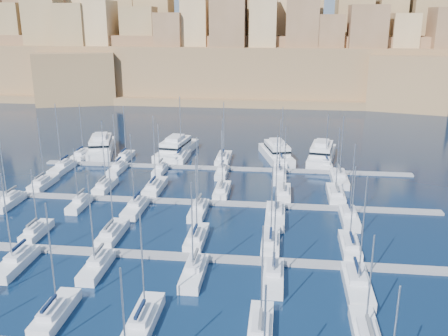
# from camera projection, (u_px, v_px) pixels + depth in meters

# --- Properties ---
(ground) EXTENTS (600.00, 600.00, 0.00)m
(ground) POSITION_uv_depth(u_px,v_px,m) (200.00, 225.00, 83.73)
(ground) COLOR black
(ground) RESTS_ON ground
(pontoon_mid_near) EXTENTS (84.00, 2.00, 0.40)m
(pontoon_mid_near) POSITION_uv_depth(u_px,v_px,m) (186.00, 257.00, 72.29)
(pontoon_mid_near) COLOR slate
(pontoon_mid_near) RESTS_ON ground
(pontoon_mid_far) EXTENTS (84.00, 2.00, 0.40)m
(pontoon_mid_far) POSITION_uv_depth(u_px,v_px,m) (209.00, 203.00, 93.17)
(pontoon_mid_far) COLOR slate
(pontoon_mid_far) RESTS_ON ground
(pontoon_far) EXTENTS (84.00, 2.00, 0.40)m
(pontoon_far) POSITION_uv_depth(u_px,v_px,m) (223.00, 168.00, 114.05)
(pontoon_far) COLOR slate
(pontoon_far) RESTS_ON ground
(sailboat_2) EXTENTS (2.70, 9.00, 14.43)m
(sailboat_2) POSITION_uv_depth(u_px,v_px,m) (55.00, 313.00, 57.75)
(sailboat_2) COLOR silver
(sailboat_2) RESTS_ON ground
(sailboat_3) EXTENTS (2.77, 9.24, 13.61)m
(sailboat_3) POSITION_uv_depth(u_px,v_px,m) (144.00, 318.00, 56.67)
(sailboat_3) COLOR silver
(sailboat_3) RESTS_ON ground
(sailboat_4) EXTENTS (2.66, 8.86, 13.02)m
(sailboat_4) POSITION_uv_depth(u_px,v_px,m) (261.00, 328.00, 54.98)
(sailboat_4) COLOR silver
(sailboat_4) RESTS_ON ground
(sailboat_5) EXTENTS (2.75, 9.16, 12.52)m
(sailboat_5) POSITION_uv_depth(u_px,v_px,m) (366.00, 335.00, 53.83)
(sailboat_5) COLOR silver
(sailboat_5) RESTS_ON ground
(sailboat_13) EXTENTS (2.33, 7.78, 11.26)m
(sailboat_13) POSITION_uv_depth(u_px,v_px,m) (36.00, 231.00, 79.55)
(sailboat_13) COLOR silver
(sailboat_13) RESTS_ON ground
(sailboat_14) EXTENTS (2.78, 9.28, 14.79)m
(sailboat_14) POSITION_uv_depth(u_px,v_px,m) (112.00, 233.00, 78.84)
(sailboat_14) COLOR silver
(sailboat_14) RESTS_ON ground
(sailboat_15) EXTENTS (2.71, 9.03, 14.03)m
(sailboat_15) POSITION_uv_depth(u_px,v_px,m) (196.00, 238.00, 77.19)
(sailboat_15) COLOR silver
(sailboat_15) RESTS_ON ground
(sailboat_16) EXTENTS (2.69, 8.96, 12.89)m
(sailboat_16) POSITION_uv_depth(u_px,v_px,m) (271.00, 242.00, 75.86)
(sailboat_16) COLOR silver
(sailboat_16) RESTS_ON ground
(sailboat_17) EXTENTS (2.67, 8.90, 13.31)m
(sailboat_17) POSITION_uv_depth(u_px,v_px,m) (350.00, 246.00, 74.49)
(sailboat_17) COLOR silver
(sailboat_17) RESTS_ON ground
(sailboat_19) EXTENTS (2.83, 9.43, 14.30)m
(sailboat_19) POSITION_uv_depth(u_px,v_px,m) (16.00, 263.00, 69.44)
(sailboat_19) COLOR silver
(sailboat_19) RESTS_ON ground
(sailboat_20) EXTENTS (2.60, 8.67, 14.37)m
(sailboat_20) POSITION_uv_depth(u_px,v_px,m) (97.00, 266.00, 68.48)
(sailboat_20) COLOR silver
(sailboat_20) RESTS_ON ground
(sailboat_21) EXTENTS (2.70, 9.01, 13.99)m
(sailboat_21) POSITION_uv_depth(u_px,v_px,m) (194.00, 273.00, 66.78)
(sailboat_21) COLOR silver
(sailboat_21) RESTS_ON ground
(sailboat_22) EXTENTS (2.66, 8.85, 12.99)m
(sailboat_22) POSITION_uv_depth(u_px,v_px,m) (273.00, 277.00, 65.65)
(sailboat_22) COLOR silver
(sailboat_22) RESTS_ON ground
(sailboat_23) EXTENTS (3.14, 10.46, 15.84)m
(sailboat_23) POSITION_uv_depth(u_px,v_px,m) (357.00, 285.00, 63.67)
(sailboat_23) COLOR silver
(sailboat_23) RESTS_ON ground
(sailboat_24) EXTENTS (2.76, 9.19, 14.50)m
(sailboat_24) POSITION_uv_depth(u_px,v_px,m) (43.00, 183.00, 102.21)
(sailboat_24) COLOR silver
(sailboat_24) RESTS_ON ground
(sailboat_25) EXTENTS (2.62, 8.73, 14.18)m
(sailboat_25) POSITION_uv_depth(u_px,v_px,m) (105.00, 186.00, 100.49)
(sailboat_25) COLOR silver
(sailboat_25) RESTS_ON ground
(sailboat_26) EXTENTS (3.00, 10.02, 15.46)m
(sailboat_26) POSITION_uv_depth(u_px,v_px,m) (155.00, 187.00, 99.93)
(sailboat_26) COLOR silver
(sailboat_26) RESTS_ON ground
(sailboat_27) EXTENTS (2.70, 9.00, 15.32)m
(sailboat_27) POSITION_uv_depth(u_px,v_px,m) (222.00, 191.00, 97.91)
(sailboat_27) COLOR silver
(sailboat_27) RESTS_ON ground
(sailboat_28) EXTENTS (2.68, 8.93, 14.09)m
(sailboat_28) POSITION_uv_depth(u_px,v_px,m) (284.00, 193.00, 96.51)
(sailboat_28) COLOR silver
(sailboat_28) RESTS_ON ground
(sailboat_29) EXTENTS (3.00, 10.01, 13.99)m
(sailboat_29) POSITION_uv_depth(u_px,v_px,m) (336.00, 194.00, 95.89)
(sailboat_29) COLOR silver
(sailboat_29) RESTS_ON ground
(sailboat_30) EXTENTS (2.59, 8.62, 13.84)m
(sailboat_30) POSITION_uv_depth(u_px,v_px,m) (9.00, 201.00, 92.23)
(sailboat_30) COLOR silver
(sailboat_30) RESTS_ON ground
(sailboat_31) EXTENTS (2.31, 7.69, 11.55)m
(sailboat_31) POSITION_uv_depth(u_px,v_px,m) (79.00, 204.00, 91.15)
(sailboat_31) COLOR silver
(sailboat_31) RESTS_ON ground
(sailboat_32) EXTENTS (2.82, 9.38, 14.77)m
(sailboat_32) POSITION_uv_depth(u_px,v_px,m) (135.00, 208.00, 89.13)
(sailboat_32) COLOR silver
(sailboat_32) RESTS_ON ground
(sailboat_33) EXTENTS (2.64, 8.79, 14.43)m
(sailboat_33) POSITION_uv_depth(u_px,v_px,m) (199.00, 210.00, 88.11)
(sailboat_33) COLOR silver
(sailboat_33) RESTS_ON ground
(sailboat_34) EXTENTS (3.24, 10.81, 15.45)m
(sailboat_34) POSITION_uv_depth(u_px,v_px,m) (275.00, 216.00, 85.63)
(sailboat_34) COLOR silver
(sailboat_34) RESTS_ON ground
(sailboat_35) EXTENTS (2.81, 9.35, 14.17)m
(sailboat_35) POSITION_uv_depth(u_px,v_px,m) (349.00, 218.00, 84.89)
(sailboat_35) COLOR silver
(sailboat_35) RESTS_ON ground
(sailboat_36) EXTENTS (2.70, 8.99, 13.53)m
(sailboat_36) POSITION_uv_depth(u_px,v_px,m) (82.00, 155.00, 123.05)
(sailboat_36) COLOR silver
(sailboat_36) RESTS_ON ground
(sailboat_37) EXTENTS (2.48, 8.28, 13.36)m
(sailboat_37) POSITION_uv_depth(u_px,v_px,m) (126.00, 157.00, 121.46)
(sailboat_37) COLOR silver
(sailboat_37) RESTS_ON ground
(sailboat_38) EXTENTS (3.13, 10.44, 15.81)m
(sailboat_38) POSITION_uv_depth(u_px,v_px,m) (181.00, 157.00, 120.93)
(sailboat_38) COLOR silver
(sailboat_38) RESTS_ON ground
(sailboat_39) EXTENTS (3.12, 10.40, 14.56)m
(sailboat_39) POSITION_uv_depth(u_px,v_px,m) (223.00, 159.00, 119.72)
(sailboat_39) COLOR silver
(sailboat_39) RESTS_ON ground
(sailboat_40) EXTENTS (2.89, 9.65, 13.85)m
(sailboat_40) POSITION_uv_depth(u_px,v_px,m) (281.00, 161.00, 117.80)
(sailboat_40) COLOR silver
(sailboat_40) RESTS_ON ground
(sailboat_41) EXTENTS (2.49, 8.30, 12.47)m
(sailboat_41) POSITION_uv_depth(u_px,v_px,m) (326.00, 163.00, 116.01)
(sailboat_41) COLOR silver
(sailboat_41) RESTS_ON ground
(sailboat_42) EXTENTS (2.91, 9.71, 15.77)m
(sailboat_42) POSITION_uv_depth(u_px,v_px,m) (62.00, 168.00, 112.51)
(sailboat_42) COLOR silver
(sailboat_42) RESTS_ON ground
(sailboat_43) EXTENTS (2.45, 8.16, 13.51)m
(sailboat_43) POSITION_uv_depth(u_px,v_px,m) (117.00, 169.00, 111.82)
(sailboat_43) COLOR silver
(sailboat_43) RESTS_ON ground
(sailboat_44) EXTENTS (2.19, 7.28, 11.53)m
(sailboat_44) POSITION_uv_depth(u_px,v_px,m) (160.00, 170.00, 111.13)
(sailboat_44) COLOR silver
(sailboat_44) RESTS_ON ground
(sailboat_45) EXTENTS (2.35, 7.82, 10.54)m
(sailboat_45) POSITION_uv_depth(u_px,v_px,m) (222.00, 173.00, 109.30)
(sailboat_45) COLOR silver
(sailboat_45) RESTS_ON ground
(sailboat_46) EXTENTS (2.89, 9.64, 13.57)m
(sailboat_46) POSITION_uv_depth(u_px,v_px,m) (279.00, 176.00, 107.02)
(sailboat_46) COLOR silver
(sailboat_46) RESTS_ON ground
(sailboat_47) EXTENTS (3.23, 10.77, 14.57)m
(sailboat_47) POSITION_uv_depth(u_px,v_px,m) (339.00, 179.00, 105.05)
(sailboat_47) COLOR silver
(sailboat_47) RESTS_ON ground
(motor_yacht_a) EXTENTS (10.35, 19.82, 5.25)m
(motor_yacht_a) POSITION_uv_depth(u_px,v_px,m) (101.00, 146.00, 127.41)
(motor_yacht_a) COLOR silver
(motor_yacht_a) RESTS_ON ground
(motor_yacht_b) EXTENTS (8.18, 19.94, 5.25)m
(motor_yacht_b) POSITION_uv_depth(u_px,v_px,m) (176.00, 148.00, 125.35)
(motor_yacht_b) COLOR silver
(motor_yacht_b) RESTS_ON ground
(motor_yacht_c) EXTENTS (9.37, 17.90, 5.25)m
(motor_yacht_c) POSITION_uv_depth(u_px,v_px,m) (276.00, 152.00, 121.50)
(motor_yacht_c) COLOR silver
(motor_yacht_c) RESTS_ON ground
(motor_yacht_d) EXTENTS (8.31, 18.75, 5.25)m
(motor_yacht_d) POSITION_uv_depth(u_px,v_px,m) (322.00, 153.00, 120.69)
(motor_yacht_d) COLOR silver
(motor_yacht_d) RESTS_ON ground
(fortified_city) EXTENTS (460.00, 108.95, 59.52)m
(fortified_city) POSITION_uv_depth(u_px,v_px,m) (255.00, 59.00, 226.79)
(fortified_city) COLOR brown
(fortified_city) RESTS_ON ground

